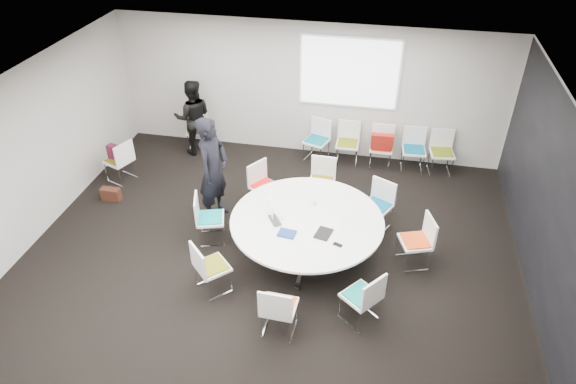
% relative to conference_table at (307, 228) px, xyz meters
% --- Properties ---
extents(room_shell, '(8.08, 7.08, 2.88)m').
position_rel_conference_table_xyz_m(room_shell, '(-0.47, -0.11, 0.84)').
color(room_shell, black).
rests_on(room_shell, ground).
extents(conference_table, '(2.41, 2.41, 0.73)m').
position_rel_conference_table_xyz_m(conference_table, '(0.00, 0.00, 0.00)').
color(conference_table, silver).
rests_on(conference_table, ground).
extents(projection_screen, '(1.90, 0.03, 1.35)m').
position_rel_conference_table_xyz_m(projection_screen, '(0.24, 3.35, 1.29)').
color(projection_screen, white).
rests_on(projection_screen, room_shell).
extents(chair_ring_a, '(0.58, 0.58, 0.88)m').
position_rel_conference_table_xyz_m(chair_ring_a, '(1.71, 0.14, -0.28)').
color(chair_ring_a, silver).
rests_on(chair_ring_a, ground).
extents(chair_ring_b, '(0.61, 0.61, 0.88)m').
position_rel_conference_table_xyz_m(chair_ring_b, '(1.05, 0.96, -0.28)').
color(chair_ring_b, silver).
rests_on(chair_ring_b, ground).
extents(chair_ring_c, '(0.47, 0.46, 0.88)m').
position_rel_conference_table_xyz_m(chair_ring_c, '(0.01, 1.52, -0.28)').
color(chair_ring_c, silver).
rests_on(chair_ring_c, ground).
extents(chair_ring_d, '(0.63, 0.63, 0.88)m').
position_rel_conference_table_xyz_m(chair_ring_d, '(-0.97, 1.16, -0.28)').
color(chair_ring_d, silver).
rests_on(chair_ring_d, ground).
extents(chair_ring_e, '(0.56, 0.57, 0.88)m').
position_rel_conference_table_xyz_m(chair_ring_e, '(-1.65, 0.06, -0.28)').
color(chair_ring_e, silver).
rests_on(chair_ring_e, ground).
extents(chair_ring_f, '(0.64, 0.64, 0.88)m').
position_rel_conference_table_xyz_m(chair_ring_f, '(-1.24, -1.05, -0.28)').
color(chair_ring_f, silver).
rests_on(chair_ring_f, ground).
extents(chair_ring_g, '(0.47, 0.46, 0.88)m').
position_rel_conference_table_xyz_m(chair_ring_g, '(-0.10, -1.62, -0.28)').
color(chair_ring_g, silver).
rests_on(chair_ring_g, ground).
extents(chair_ring_h, '(0.64, 0.64, 0.88)m').
position_rel_conference_table_xyz_m(chair_ring_h, '(0.98, -1.20, -0.28)').
color(chair_ring_h, silver).
rests_on(chair_ring_h, ground).
extents(chair_back_a, '(0.57, 0.57, 0.88)m').
position_rel_conference_table_xyz_m(chair_back_a, '(-0.32, 3.05, -0.28)').
color(chair_back_a, silver).
rests_on(chair_back_a, ground).
extents(chair_back_b, '(0.46, 0.45, 0.88)m').
position_rel_conference_table_xyz_m(chair_back_b, '(0.33, 3.06, -0.28)').
color(chair_back_b, silver).
rests_on(chair_back_b, ground).
extents(chair_back_c, '(0.46, 0.45, 0.88)m').
position_rel_conference_table_xyz_m(chair_back_c, '(1.02, 3.04, -0.28)').
color(chair_back_c, silver).
rests_on(chair_back_c, ground).
extents(chair_back_d, '(0.49, 0.48, 0.88)m').
position_rel_conference_table_xyz_m(chair_back_d, '(1.67, 3.06, -0.28)').
color(chair_back_d, silver).
rests_on(chair_back_d, ground).
extents(chair_back_e, '(0.51, 0.50, 0.88)m').
position_rel_conference_table_xyz_m(chair_back_e, '(2.22, 3.06, -0.28)').
color(chair_back_e, silver).
rests_on(chair_back_e, ground).
extents(chair_spare_left, '(0.58, 0.59, 0.88)m').
position_rel_conference_table_xyz_m(chair_spare_left, '(-3.98, 1.48, -0.28)').
color(chair_spare_left, silver).
rests_on(chair_spare_left, ground).
extents(chair_person_back, '(0.55, 0.54, 0.88)m').
position_rel_conference_table_xyz_m(chair_person_back, '(-2.92, 3.01, -0.28)').
color(chair_person_back, silver).
rests_on(chair_person_back, ground).
extents(person_main, '(0.59, 0.79, 1.95)m').
position_rel_conference_table_xyz_m(person_main, '(-1.76, 0.73, 0.41)').
color(person_main, black).
rests_on(person_main, ground).
extents(person_back, '(0.96, 0.85, 1.64)m').
position_rel_conference_table_xyz_m(person_back, '(-2.92, 2.85, 0.26)').
color(person_back, black).
rests_on(person_back, ground).
extents(laptop, '(0.33, 0.37, 0.02)m').
position_rel_conference_table_xyz_m(laptop, '(-0.45, -0.12, 0.18)').
color(laptop, '#333338').
rests_on(laptop, conference_table).
extents(laptop_lid, '(0.13, 0.28, 0.22)m').
position_rel_conference_table_xyz_m(laptop_lid, '(-0.58, -0.00, 0.30)').
color(laptop_lid, silver).
rests_on(laptop_lid, conference_table).
extents(notebook_black, '(0.28, 0.34, 0.02)m').
position_rel_conference_table_xyz_m(notebook_black, '(0.31, -0.31, 0.18)').
color(notebook_black, black).
rests_on(notebook_black, conference_table).
extents(tablet_folio, '(0.28, 0.23, 0.03)m').
position_rel_conference_table_xyz_m(tablet_folio, '(-0.23, -0.42, 0.18)').
color(tablet_folio, navy).
rests_on(tablet_folio, conference_table).
extents(papers_right, '(0.35, 0.29, 0.00)m').
position_rel_conference_table_xyz_m(papers_right, '(0.61, 0.13, 0.17)').
color(papers_right, silver).
rests_on(papers_right, conference_table).
extents(papers_front, '(0.34, 0.27, 0.00)m').
position_rel_conference_table_xyz_m(papers_front, '(0.71, -0.12, 0.17)').
color(papers_front, white).
rests_on(papers_front, conference_table).
extents(cup, '(0.08, 0.08, 0.09)m').
position_rel_conference_table_xyz_m(cup, '(0.04, 0.41, 0.22)').
color(cup, white).
rests_on(cup, conference_table).
extents(phone, '(0.16, 0.12, 0.01)m').
position_rel_conference_table_xyz_m(phone, '(0.55, -0.52, 0.17)').
color(phone, black).
rests_on(phone, conference_table).
extents(maroon_bag, '(0.42, 0.23, 0.28)m').
position_rel_conference_table_xyz_m(maroon_bag, '(-3.99, 1.48, 0.06)').
color(maroon_bag, '#4B1427').
rests_on(maroon_bag, chair_spare_left).
extents(brown_bag, '(0.36, 0.16, 0.24)m').
position_rel_conference_table_xyz_m(brown_bag, '(-3.88, 0.80, -0.44)').
color(brown_bag, '#391B12').
rests_on(brown_bag, ground).
extents(red_jacket, '(0.44, 0.17, 0.36)m').
position_rel_conference_table_xyz_m(red_jacket, '(1.02, 2.81, 0.14)').
color(red_jacket, '#9F1B13').
rests_on(red_jacket, chair_back_c).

